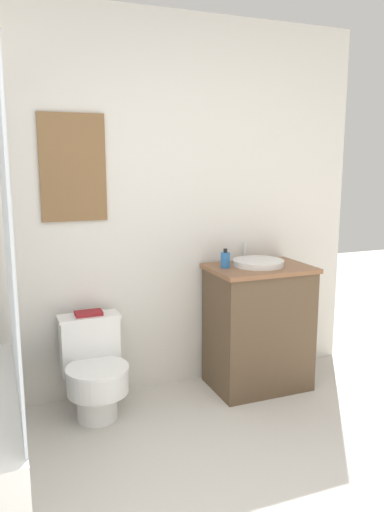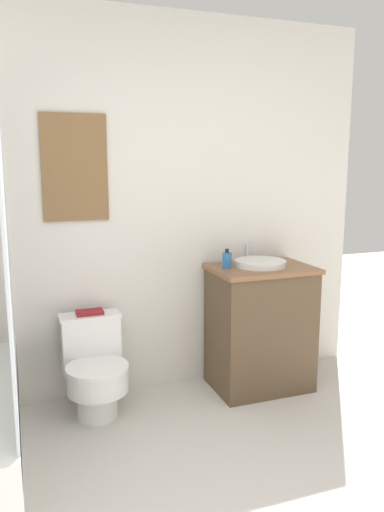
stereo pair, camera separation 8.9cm
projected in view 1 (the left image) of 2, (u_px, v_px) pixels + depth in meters
The scene contains 6 objects.
wall_back at pixel (117, 209), 3.23m from camera, with size 3.49×0.07×2.50m.
toilet at pixel (94, 370), 3.06m from camera, with size 0.38×0.50×0.61m.
vanity at pixel (258, 327), 3.45m from camera, with size 0.68×0.49×0.86m.
sink at pixel (258, 263), 3.39m from camera, with size 0.35×0.38×0.13m.
soap_bottle at pixel (225, 260), 3.32m from camera, with size 0.06×0.06×0.13m.
book_on_tank at pixel (89, 313), 3.12m from camera, with size 0.17×0.10×0.02m.
Camera 1 is at (-0.75, -0.96, 1.55)m, focal length 35.00 mm.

